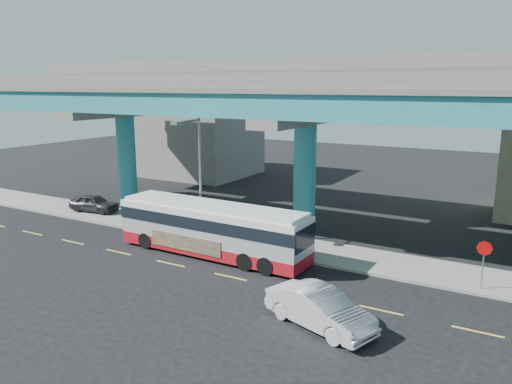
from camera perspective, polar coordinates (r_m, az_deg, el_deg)
The scene contains 10 objects.
ground at distance 26.85m, azimuth -2.60°, elevation -9.47°, with size 120.00×120.00×0.00m, color black.
sidewalk at distance 31.32m, azimuth 2.80°, elevation -6.11°, with size 70.00×4.00×0.15m, color gray.
lane_markings at distance 26.61m, azimuth -2.95°, elevation -9.66°, with size 58.00×0.12×0.01m.
viaduct at distance 33.01m, azimuth 5.85°, elevation 10.81°, with size 52.00×12.40×11.70m.
building_concrete at distance 56.34m, azimuth -6.88°, elevation 6.60°, with size 12.00×10.00×9.00m, color gray.
transit_bus at distance 29.42m, azimuth -5.02°, elevation -4.04°, with size 12.17×2.87×3.10m.
sedan at distance 21.39m, azimuth 7.30°, elevation -13.06°, with size 5.23×3.23×1.63m, color silver.
parked_car at distance 41.00m, azimuth -18.04°, elevation -1.20°, with size 4.19×2.16×1.36m, color #2D2C31.
street_lamp at distance 30.94m, azimuth -7.04°, elevation 3.42°, with size 0.50×2.55×7.84m.
stop_sign at distance 26.54m, azimuth 24.60°, elevation -6.54°, with size 0.73×0.11×2.42m.
Camera 1 is at (13.38, -21.06, 9.91)m, focal length 35.00 mm.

